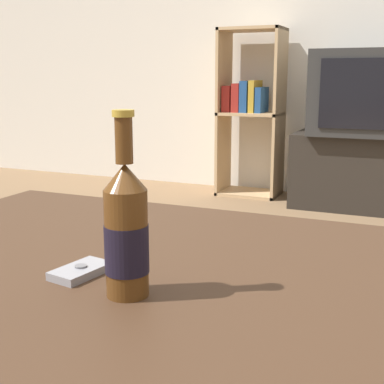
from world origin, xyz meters
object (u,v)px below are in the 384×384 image
Objects in this scene: beer_bottle at (126,231)px; tv_stand at (383,172)px; cell_phone at (81,271)px; bookshelf at (249,109)px.

tv_stand is at bearing 86.07° from beer_bottle.
beer_bottle reaches higher than cell_phone.
tv_stand is 9.84× the size of cell_phone.
cell_phone is (0.60, -2.89, -0.10)m from bookshelf.
cell_phone is at bearing 160.08° from beer_bottle.
tv_stand is 3.88× the size of beer_bottle.
bookshelf is 10.29× the size of cell_phone.
beer_bottle is at bearing -93.93° from tv_stand.
bookshelf reaches higher than tv_stand.
cell_phone is at bearing -96.33° from tv_stand.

